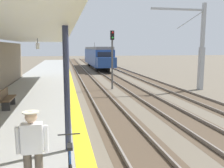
{
  "coord_description": "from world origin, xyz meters",
  "views": [
    {
      "loc": [
        -0.71,
        -2.25,
        3.7
      ],
      "look_at": [
        1.38,
        8.19,
        2.1
      ],
      "focal_mm": 38.6,
      "sensor_mm": 36.0,
      "label": 1
    }
  ],
  "objects": [
    {
      "name": "rail_signal_post",
      "position": [
        3.54,
        18.85,
        3.19
      ],
      "size": [
        0.32,
        0.34,
        5.2
      ],
      "color": "#4C4C4C",
      "rests_on": "ground"
    },
    {
      "name": "station_platform",
      "position": [
        -2.5,
        16.0,
        0.45
      ],
      "size": [
        5.0,
        80.0,
        0.91
      ],
      "color": "#999993",
      "rests_on": "ground"
    },
    {
      "name": "track_pair_nearest_platform",
      "position": [
        1.9,
        20.0,
        0.05
      ],
      "size": [
        2.34,
        120.0,
        0.16
      ],
      "color": "#4C3D2D",
      "rests_on": "ground"
    },
    {
      "name": "approaching_train",
      "position": [
        5.3,
        41.36,
        2.18
      ],
      "size": [
        2.93,
        19.6,
        4.76
      ],
      "color": "navy",
      "rests_on": "ground"
    },
    {
      "name": "platform_bench",
      "position": [
        -3.4,
        9.62,
        1.37
      ],
      "size": [
        0.45,
        1.6,
        0.88
      ],
      "color": "brown",
      "rests_on": "station_platform"
    },
    {
      "name": "catenary_pylon_far_side",
      "position": [
        10.9,
        17.08,
        3.6
      ],
      "size": [
        5.0,
        0.4,
        7.5
      ],
      "color": "#9EA3A8",
      "rests_on": "ground"
    },
    {
      "name": "track_pair_far_side",
      "position": [
        8.7,
        20.0,
        0.05
      ],
      "size": [
        2.34,
        120.0,
        0.16
      ],
      "color": "#4C3D2D",
      "rests_on": "ground"
    },
    {
      "name": "track_pair_middle",
      "position": [
        5.3,
        20.0,
        0.05
      ],
      "size": [
        2.34,
        120.0,
        0.16
      ],
      "color": "#4C3D2D",
      "rests_on": "ground"
    },
    {
      "name": "commuter_person",
      "position": [
        -1.32,
        2.19,
        1.84
      ],
      "size": [
        0.59,
        0.3,
        1.67
      ],
      "color": "brown",
      "rests_on": "station_platform"
    }
  ]
}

